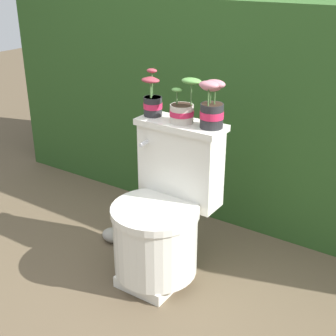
% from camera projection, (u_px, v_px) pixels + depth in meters
% --- Properties ---
extents(ground_plane, '(12.00, 12.00, 0.00)m').
position_uv_depth(ground_plane, '(169.00, 285.00, 2.31)').
color(ground_plane, brown).
extents(hedge_backdrop, '(3.47, 0.95, 1.28)m').
position_uv_depth(hedge_backdrop, '(273.00, 104.00, 2.93)').
color(hedge_backdrop, '#284C1E').
rests_on(hedge_backdrop, ground).
extents(toilet, '(0.43, 0.52, 0.77)m').
position_uv_depth(toilet, '(163.00, 218.00, 2.27)').
color(toilet, silver).
rests_on(toilet, ground).
extents(potted_plant_left, '(0.10, 0.10, 0.23)m').
position_uv_depth(potted_plant_left, '(152.00, 100.00, 2.26)').
color(potted_plant_left, '#262628').
rests_on(potted_plant_left, toilet).
extents(potted_plant_midleft, '(0.14, 0.11, 0.21)m').
position_uv_depth(potted_plant_midleft, '(183.00, 109.00, 2.17)').
color(potted_plant_midleft, beige).
rests_on(potted_plant_midleft, toilet).
extents(potted_plant_middle, '(0.12, 0.13, 0.22)m').
position_uv_depth(potted_plant_middle, '(212.00, 106.00, 2.09)').
color(potted_plant_middle, '#262628').
rests_on(potted_plant_middle, toilet).
extents(garden_stone, '(0.13, 0.11, 0.07)m').
position_uv_depth(garden_stone, '(113.00, 235.00, 2.65)').
color(garden_stone, gray).
rests_on(garden_stone, ground).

